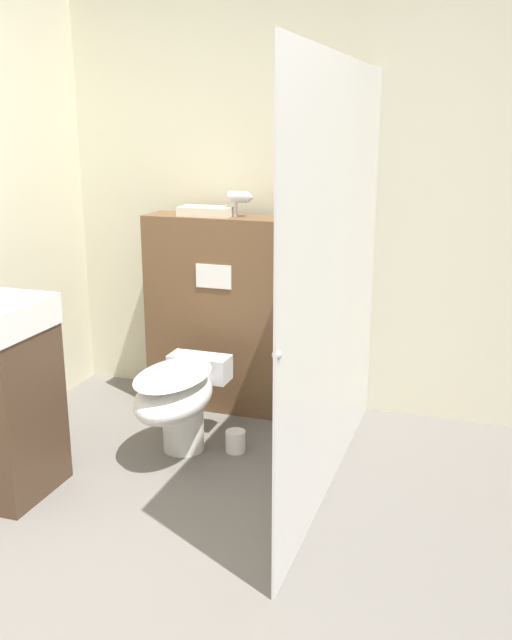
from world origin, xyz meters
TOP-DOWN VIEW (x-y plane):
  - ground_plane at (0.00, 0.00)m, footprint 12.00×12.00m
  - wall_back at (0.00, 2.26)m, footprint 8.00×0.06m
  - partition_panel at (-0.22, 2.01)m, footprint 0.93×0.28m
  - shower_glass at (0.64, 1.26)m, footprint 0.04×1.95m
  - toilet at (-0.21, 1.30)m, footprint 0.37×0.72m
  - hair_drier at (-0.11, 2.01)m, footprint 0.15×0.07m
  - folded_towel at (-0.31, 1.99)m, footprint 0.32×0.17m
  - spare_toilet_roll at (0.07, 1.42)m, footprint 0.11×0.11m

SIDE VIEW (x-z plane):
  - ground_plane at x=0.00m, z-range 0.00..0.00m
  - spare_toilet_roll at x=0.07m, z-range 0.00..0.12m
  - toilet at x=-0.21m, z-range 0.08..0.56m
  - partition_panel at x=-0.22m, z-range 0.00..1.20m
  - shower_glass at x=0.64m, z-range 0.00..2.02m
  - folded_towel at x=-0.31m, z-range 1.20..1.25m
  - wall_back at x=0.00m, z-range 0.00..2.50m
  - hair_drier at x=-0.11m, z-range 1.23..1.38m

